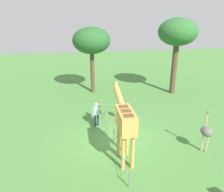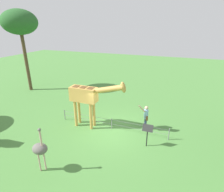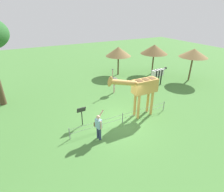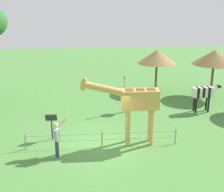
{
  "view_description": "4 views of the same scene",
  "coord_description": "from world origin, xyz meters",
  "views": [
    {
      "loc": [
        -10.5,
        2.07,
        6.78
      ],
      "look_at": [
        0.9,
        0.09,
        2.39
      ],
      "focal_mm": 35.48,
      "sensor_mm": 36.0,
      "label": 1
    },
    {
      "loc": [
        3.51,
        -9.31,
        6.27
      ],
      "look_at": [
        -0.13,
        0.54,
        2.1
      ],
      "focal_mm": 29.13,
      "sensor_mm": 36.0,
      "label": 2
    },
    {
      "loc": [
        5.07,
        8.42,
        6.73
      ],
      "look_at": [
        0.84,
        0.27,
        2.21
      ],
      "focal_mm": 28.35,
      "sensor_mm": 36.0,
      "label": 3
    },
    {
      "loc": [
        0.56,
        12.69,
        6.55
      ],
      "look_at": [
        -0.51,
        -0.35,
        2.31
      ],
      "focal_mm": 47.72,
      "sensor_mm": 36.0,
      "label": 4
    }
  ],
  "objects": [
    {
      "name": "zebra",
      "position": [
        -6.36,
        -3.96,
        1.16
      ],
      "size": [
        1.82,
        0.52,
        1.66
      ],
      "color": "black",
      "rests_on": "ground_plane"
    },
    {
      "name": "shade_hut_aside",
      "position": [
        -10.18,
        -3.42,
        2.85
      ],
      "size": [
        2.78,
        2.78,
        3.28
      ],
      "color": "brown",
      "rests_on": "ground_plane"
    },
    {
      "name": "shade_hut_near",
      "position": [
        -8.09,
        -6.88,
        2.79
      ],
      "size": [
        2.97,
        2.97,
        3.3
      ],
      "color": "brown",
      "rests_on": "ground_plane"
    },
    {
      "name": "visitor",
      "position": [
        2.0,
        0.88,
        0.9
      ],
      "size": [
        0.65,
        0.57,
        1.7
      ],
      "color": "navy",
      "rests_on": "ground_plane"
    },
    {
      "name": "giraffe",
      "position": [
        -1.49,
        -0.08,
        2.12
      ],
      "size": [
        3.62,
        0.71,
        3.32
      ],
      "color": "gold",
      "rests_on": "ground_plane"
    },
    {
      "name": "shade_hut_far",
      "position": [
        -4.46,
        -8.45,
        2.61
      ],
      "size": [
        2.78,
        2.78,
        3.11
      ],
      "color": "brown",
      "rests_on": "ground_plane"
    },
    {
      "name": "info_sign",
      "position": [
        2.41,
        -0.85,
        0.95
      ],
      "size": [
        0.56,
        0.21,
        1.32
      ],
      "color": "black",
      "rests_on": "ground_plane"
    },
    {
      "name": "ostrich",
      "position": [
        -1.72,
        -4.27,
        1.18
      ],
      "size": [
        0.7,
        0.56,
        2.25
      ],
      "color": "#CC9E93",
      "rests_on": "ground_plane"
    },
    {
      "name": "wire_fence",
      "position": [
        0.0,
        0.14,
        0.4
      ],
      "size": [
        7.05,
        0.05,
        0.75
      ],
      "color": "slate",
      "rests_on": "ground_plane"
    },
    {
      "name": "ground_plane",
      "position": [
        0.0,
        0.0,
        0.0
      ],
      "size": [
        60.0,
        60.0,
        0.0
      ],
      "primitive_type": "plane",
      "color": "#4C843D"
    }
  ]
}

